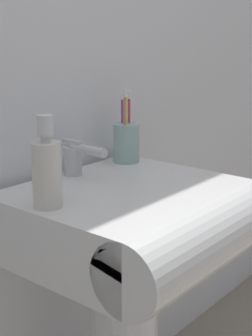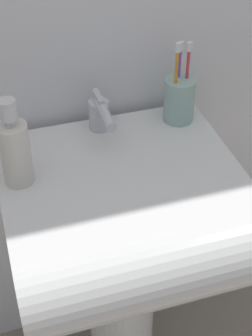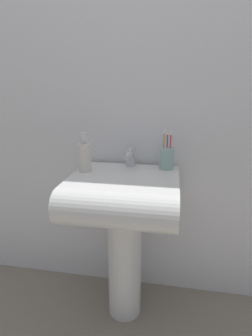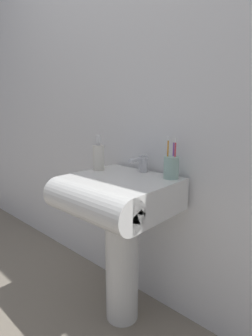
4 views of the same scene
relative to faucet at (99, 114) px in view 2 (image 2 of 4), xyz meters
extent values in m
cylinder|color=white|center=(0.00, -0.15, -0.50)|extent=(0.17, 0.17, 0.61)
cube|color=white|center=(0.00, -0.15, -0.12)|extent=(0.49, 0.40, 0.15)
cylinder|color=white|center=(0.00, -0.35, -0.12)|extent=(0.49, 0.15, 0.15)
cylinder|color=silver|center=(0.00, 0.01, -0.01)|extent=(0.05, 0.05, 0.07)
cylinder|color=silver|center=(0.00, -0.04, 0.02)|extent=(0.02, 0.10, 0.02)
cube|color=silver|center=(0.00, 0.01, 0.04)|extent=(0.01, 0.06, 0.01)
cylinder|color=#99BFB2|center=(0.19, -0.01, 0.01)|extent=(0.07, 0.07, 0.10)
cylinder|color=orange|center=(0.17, -0.01, 0.05)|extent=(0.01, 0.01, 0.16)
cube|color=white|center=(0.17, -0.01, 0.14)|extent=(0.01, 0.01, 0.02)
cylinder|color=#D83F4C|center=(0.20, 0.00, 0.05)|extent=(0.01, 0.01, 0.15)
cube|color=white|center=(0.20, 0.00, 0.13)|extent=(0.01, 0.01, 0.02)
cylinder|color=purple|center=(0.19, 0.01, 0.05)|extent=(0.01, 0.01, 0.15)
cube|color=white|center=(0.19, 0.01, 0.13)|extent=(0.01, 0.01, 0.02)
cylinder|color=silver|center=(-0.19, -0.11, 0.02)|extent=(0.06, 0.06, 0.13)
cylinder|color=silver|center=(-0.19, -0.11, 0.09)|extent=(0.02, 0.02, 0.01)
cylinder|color=silver|center=(-0.19, -0.11, 0.12)|extent=(0.03, 0.03, 0.04)
camera|label=1|loc=(-0.85, -0.86, 0.30)|focal=55.00mm
camera|label=2|loc=(-0.22, -0.92, 0.63)|focal=55.00mm
camera|label=3|loc=(0.21, -1.26, 0.33)|focal=28.00mm
camera|label=4|loc=(0.83, -1.02, 0.26)|focal=28.00mm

